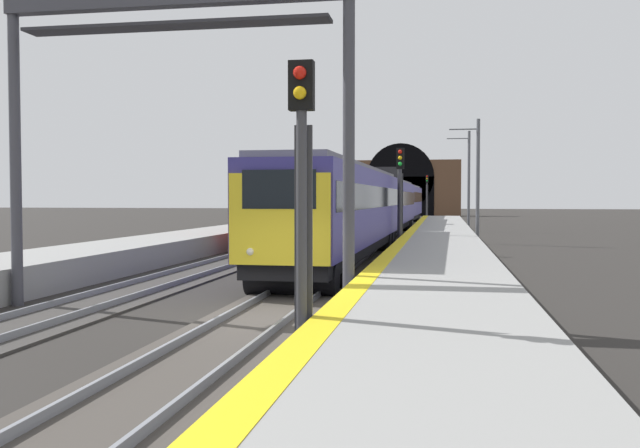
% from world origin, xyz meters
% --- Properties ---
extents(ground_plane, '(320.00, 320.00, 0.00)m').
position_xyz_m(ground_plane, '(0.00, 0.00, 0.00)').
color(ground_plane, '#282623').
extents(platform_right, '(112.00, 3.61, 0.94)m').
position_xyz_m(platform_right, '(0.00, -3.87, 0.47)').
color(platform_right, gray).
rests_on(platform_right, ground_plane).
extents(platform_right_edge_strip, '(112.00, 0.50, 0.01)m').
position_xyz_m(platform_right_edge_strip, '(0.00, -2.32, 0.94)').
color(platform_right_edge_strip, yellow).
rests_on(platform_right_edge_strip, platform_right).
extents(track_main_line, '(160.00, 2.60, 0.21)m').
position_xyz_m(track_main_line, '(0.00, 0.00, 0.04)').
color(track_main_line, '#423D38').
rests_on(track_main_line, ground_plane).
extents(track_adjacent_line, '(160.00, 2.67, 0.21)m').
position_xyz_m(track_adjacent_line, '(0.00, 4.83, 0.04)').
color(track_adjacent_line, '#383533').
rests_on(track_adjacent_line, ground_plane).
extents(train_main_approaching, '(64.09, 3.17, 4.94)m').
position_xyz_m(train_main_approaching, '(34.61, 0.00, 2.32)').
color(train_main_approaching, navy).
rests_on(train_main_approaching, ground_plane).
extents(train_adjacent_platform, '(57.39, 3.26, 4.71)m').
position_xyz_m(train_adjacent_platform, '(45.45, 4.83, 2.18)').
color(train_adjacent_platform, maroon).
rests_on(train_adjacent_platform, ground_plane).
extents(railway_signal_near, '(0.39, 0.38, 4.85)m').
position_xyz_m(railway_signal_near, '(-4.76, -1.92, 2.86)').
color(railway_signal_near, '#38383D').
rests_on(railway_signal_near, ground_plane).
extents(railway_signal_mid, '(0.39, 0.38, 5.25)m').
position_xyz_m(railway_signal_mid, '(19.67, -1.92, 3.18)').
color(railway_signal_mid, '#38383D').
rests_on(railway_signal_mid, ground_plane).
extents(railway_signal_far, '(0.39, 0.38, 5.78)m').
position_xyz_m(railway_signal_far, '(77.32, -1.92, 3.47)').
color(railway_signal_far, '#38383D').
rests_on(railway_signal_far, ground_plane).
extents(overhead_signal_gantry, '(0.70, 8.85, 7.74)m').
position_xyz_m(overhead_signal_gantry, '(0.92, 2.42, 5.81)').
color(overhead_signal_gantry, '#3F3F47').
rests_on(overhead_signal_gantry, ground_plane).
extents(tunnel_portal, '(2.72, 18.19, 11.06)m').
position_xyz_m(tunnel_portal, '(92.34, 2.42, 4.29)').
color(tunnel_portal, brown).
rests_on(tunnel_portal, ground_plane).
extents(catenary_mast_near, '(0.22, 1.82, 7.47)m').
position_xyz_m(catenary_mast_near, '(27.36, -6.05, 3.83)').
color(catenary_mast_near, '#595B60').
rests_on(catenary_mast_near, ground_plane).
extents(catenary_mast_far, '(0.22, 1.89, 8.18)m').
position_xyz_m(catenary_mast_far, '(42.41, -6.05, 4.19)').
color(catenary_mast_far, '#595B60').
rests_on(catenary_mast_far, ground_plane).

